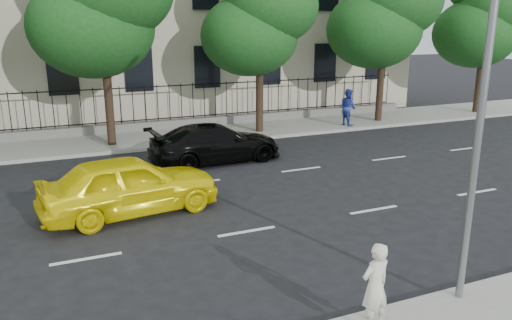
{
  "coord_description": "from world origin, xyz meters",
  "views": [
    {
      "loc": [
        -4.49,
        -8.69,
        5.28
      ],
      "look_at": [
        0.48,
        3.0,
        1.76
      ],
      "focal_mm": 35.0,
      "sensor_mm": 36.0,
      "label": 1
    }
  ],
  "objects_px": {
    "yellow_taxi": "(130,185)",
    "black_sedan": "(216,143)",
    "street_light": "(467,30)",
    "woman_near": "(375,286)"
  },
  "relations": [
    {
      "from": "street_light",
      "to": "woman_near",
      "type": "xyz_separation_m",
      "value": [
        -2.16,
        -0.72,
        -4.2
      ]
    },
    {
      "from": "black_sedan",
      "to": "street_light",
      "type": "bearing_deg",
      "value": -178.54
    },
    {
      "from": "yellow_taxi",
      "to": "woman_near",
      "type": "height_order",
      "value": "woman_near"
    },
    {
      "from": "street_light",
      "to": "black_sedan",
      "type": "relative_size",
      "value": 1.55
    },
    {
      "from": "yellow_taxi",
      "to": "black_sedan",
      "type": "distance_m",
      "value": 5.79
    },
    {
      "from": "woman_near",
      "to": "black_sedan",
      "type": "bearing_deg",
      "value": -103.42
    },
    {
      "from": "woman_near",
      "to": "yellow_taxi",
      "type": "bearing_deg",
      "value": -77.16
    },
    {
      "from": "street_light",
      "to": "yellow_taxi",
      "type": "distance_m",
      "value": 9.49
    },
    {
      "from": "street_light",
      "to": "black_sedan",
      "type": "bearing_deg",
      "value": 95.52
    },
    {
      "from": "yellow_taxi",
      "to": "black_sedan",
      "type": "bearing_deg",
      "value": -51.04
    }
  ]
}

